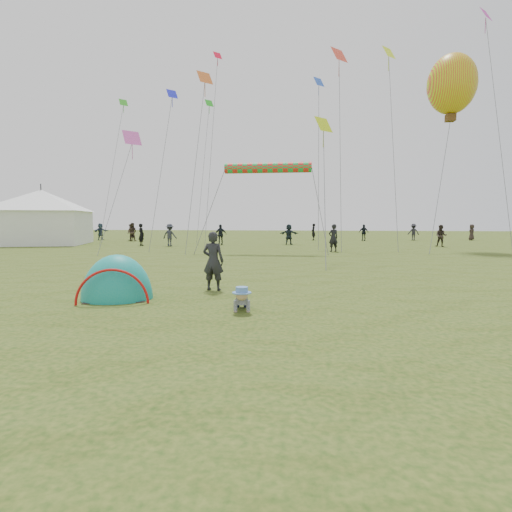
# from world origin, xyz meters

# --- Properties ---
(ground) EXTENTS (140.00, 140.00, 0.00)m
(ground) POSITION_xyz_m (0.00, 0.00, 0.00)
(ground) COLOR #1E3D10
(crawling_toddler) EXTENTS (0.66, 0.84, 0.58)m
(crawling_toddler) POSITION_xyz_m (1.18, 0.20, 0.29)
(crawling_toddler) COLOR black
(crawling_toddler) RESTS_ON ground
(popup_tent) EXTENTS (2.10, 1.88, 2.29)m
(popup_tent) POSITION_xyz_m (-2.19, 1.09, 0.00)
(popup_tent) COLOR #0A8C8A
(popup_tent) RESTS_ON ground
(standing_adult) EXTENTS (0.66, 0.47, 1.69)m
(standing_adult) POSITION_xyz_m (-0.05, 2.66, 0.85)
(standing_adult) COLOR #232326
(standing_adult) RESTS_ON ground
(event_marquee) EXTENTS (8.87, 8.87, 4.84)m
(event_marquee) POSITION_xyz_m (-19.33, 22.41, 2.42)
(event_marquee) COLOR white
(event_marquee) RESTS_ON ground
(crowd_person_0) EXTENTS (0.76, 0.65, 1.76)m
(crowd_person_0) POSITION_xyz_m (4.27, 17.46, 0.88)
(crowd_person_0) COLOR black
(crowd_person_0) RESTS_ON ground
(crowd_person_1) EXTENTS (0.92, 0.76, 1.76)m
(crowd_person_1) POSITION_xyz_m (-14.06, 28.05, 0.88)
(crowd_person_1) COLOR #362922
(crowd_person_1) RESTS_ON ground
(crowd_person_2) EXTENTS (1.06, 0.77, 1.67)m
(crowd_person_2) POSITION_xyz_m (-4.41, 23.58, 0.84)
(crowd_person_2) COLOR black
(crowd_person_2) RESTS_ON ground
(crowd_person_3) EXTENTS (1.07, 0.62, 1.66)m
(crowd_person_3) POSITION_xyz_m (13.12, 33.03, 0.83)
(crowd_person_3) COLOR black
(crowd_person_3) RESTS_ON ground
(crowd_person_4) EXTENTS (0.84, 0.95, 1.64)m
(crowd_person_4) POSITION_xyz_m (-18.77, 23.45, 0.82)
(crowd_person_4) COLOR #41332F
(crowd_person_4) RESTS_ON ground
(crowd_person_5) EXTENTS (1.22, 1.62, 1.70)m
(crowd_person_5) POSITION_xyz_m (-18.15, 29.63, 0.85)
(crowd_person_5) COLOR #263647
(crowd_person_5) RESTS_ON ground
(crowd_person_6) EXTENTS (0.75, 0.73, 1.74)m
(crowd_person_6) POSITION_xyz_m (-10.44, 21.78, 0.87)
(crowd_person_6) COLOR black
(crowd_person_6) RESTS_ON ground
(crowd_person_7) EXTENTS (1.00, 0.92, 1.66)m
(crowd_person_7) POSITION_xyz_m (12.66, 23.25, 0.83)
(crowd_person_7) COLOR #2F2723
(crowd_person_7) RESTS_ON ground
(crowd_person_8) EXTENTS (1.02, 0.73, 1.60)m
(crowd_person_8) POSITION_xyz_m (8.10, 31.74, 0.80)
(crowd_person_8) COLOR black
(crowd_person_8) RESTS_ON ground
(crowd_person_9) EXTENTS (1.18, 0.76, 1.73)m
(crowd_person_9) POSITION_xyz_m (-7.94, 21.35, 0.86)
(crowd_person_9) COLOR #2B2D38
(crowd_person_9) RESTS_ON ground
(crowd_person_10) EXTENTS (0.71, 0.89, 1.60)m
(crowd_person_10) POSITION_xyz_m (18.98, 34.00, 0.80)
(crowd_person_10) COLOR #2B221F
(crowd_person_10) RESTS_ON ground
(crowd_person_11) EXTENTS (1.63, 0.77, 1.69)m
(crowd_person_11) POSITION_xyz_m (1.12, 24.61, 0.84)
(crowd_person_11) COLOR #1D2930
(crowd_person_11) RESTS_ON ground
(crowd_person_12) EXTENTS (0.40, 0.61, 1.67)m
(crowd_person_12) POSITION_xyz_m (3.22, 32.14, 0.83)
(crowd_person_12) COLOR black
(crowd_person_12) RESTS_ON ground
(crowd_person_13) EXTENTS (0.96, 0.87, 1.63)m
(crowd_person_13) POSITION_xyz_m (-14.58, 28.93, 0.82)
(crowd_person_13) COLOR #3F342B
(crowd_person_13) RESTS_ON ground
(crowd_person_14) EXTENTS (0.95, 1.08, 1.74)m
(crowd_person_14) POSITION_xyz_m (-17.31, 21.78, 0.87)
(crowd_person_14) COLOR #1A222D
(crowd_person_14) RESTS_ON ground
(balloon_kite) EXTENTS (3.21, 3.21, 4.50)m
(balloon_kite) POSITION_xyz_m (12.31, 21.22, 11.04)
(balloon_kite) COLOR #BBF10C
(rainbow_tube_kite) EXTENTS (5.32, 0.64, 0.64)m
(rainbow_tube_kite) POSITION_xyz_m (0.17, 16.27, 5.21)
(rainbow_tube_kite) COLOR red
(diamond_kite_0) EXTENTS (1.08, 1.08, 0.88)m
(diamond_kite_0) POSITION_xyz_m (-4.38, 18.82, 11.62)
(diamond_kite_0) COLOR #D15C1D
(diamond_kite_2) EXTENTS (0.97, 0.97, 0.79)m
(diamond_kite_2) POSITION_xyz_m (3.37, 12.64, 6.87)
(diamond_kite_2) COLOR #C2DC10
(diamond_kite_3) EXTENTS (0.76, 0.76, 0.62)m
(diamond_kite_3) POSITION_xyz_m (-13.81, 26.43, 12.49)
(diamond_kite_3) COLOR green
(diamond_kite_4) EXTENTS (0.88, 0.88, 0.72)m
(diamond_kite_4) POSITION_xyz_m (3.36, 23.37, 12.53)
(diamond_kite_4) COLOR blue
(diamond_kite_5) EXTENTS (0.98, 0.98, 0.80)m
(diamond_kite_5) POSITION_xyz_m (13.46, 19.13, 14.76)
(diamond_kite_5) COLOR #D235A8
(diamond_kite_6) EXTENTS (0.74, 0.74, 0.61)m
(diamond_kite_6) POSITION_xyz_m (-4.99, 25.58, 15.75)
(diamond_kite_6) COLOR red
(diamond_kite_7) EXTENTS (1.30, 1.30, 1.06)m
(diamond_kite_7) POSITION_xyz_m (4.74, 21.85, 13.84)
(diamond_kite_7) COLOR red
(diamond_kite_8) EXTENTS (1.10, 1.10, 0.90)m
(diamond_kite_8) POSITION_xyz_m (8.30, 22.45, 14.06)
(diamond_kite_8) COLOR #D0EF1D
(diamond_kite_9) EXTENTS (0.81, 0.81, 0.66)m
(diamond_kite_9) POSITION_xyz_m (-6.73, 29.52, 13.04)
(diamond_kite_9) COLOR green
(diamond_kite_10) EXTENTS (0.80, 0.80, 0.66)m
(diamond_kite_10) POSITION_xyz_m (-7.30, 20.58, 11.20)
(diamond_kite_10) COLOR #181DE3
(diamond_kite_11) EXTENTS (1.22, 1.22, 0.99)m
(diamond_kite_11) POSITION_xyz_m (-9.18, 17.73, 7.54)
(diamond_kite_11) COLOR #D54BA9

